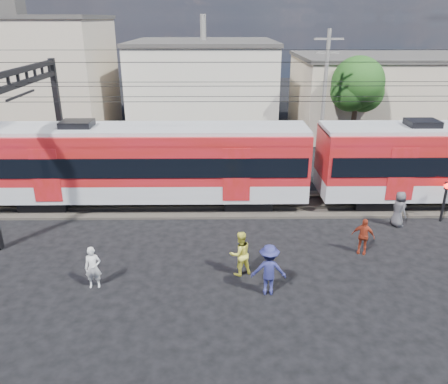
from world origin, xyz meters
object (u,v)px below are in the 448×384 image
at_px(pedestrian_c, 269,270).
at_px(crossing_signal, 445,194).
at_px(commuter_train, 150,162).
at_px(pedestrian_a, 93,268).

bearing_deg(pedestrian_c, crossing_signal, -144.44).
bearing_deg(commuter_train, pedestrian_c, -56.51).
distance_m(commuter_train, pedestrian_a, 7.60).
distance_m(commuter_train, crossing_signal, 14.25).
bearing_deg(crossing_signal, commuter_train, 171.76).
relative_size(commuter_train, pedestrian_c, 26.55).
height_order(commuter_train, crossing_signal, commuter_train).
relative_size(commuter_train, pedestrian_a, 31.72).
distance_m(pedestrian_c, crossing_signal, 10.62).
height_order(commuter_train, pedestrian_c, commuter_train).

